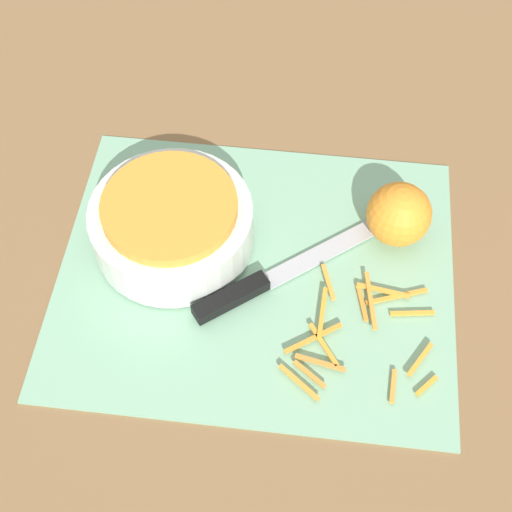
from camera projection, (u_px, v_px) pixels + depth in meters
ground_plane at (256, 273)px, 0.83m from camera, size 4.00×4.00×0.00m
cutting_board at (256, 272)px, 0.83m from camera, size 0.45×0.38×0.01m
bowl_speckled at (172, 223)px, 0.82m from camera, size 0.19×0.19×0.07m
knife at (254, 286)px, 0.80m from camera, size 0.20×0.16×0.02m
orange_left at (399, 214)px, 0.82m from camera, size 0.08×0.08×0.08m
peel_pile at (356, 330)px, 0.78m from camera, size 0.17×0.17×0.01m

